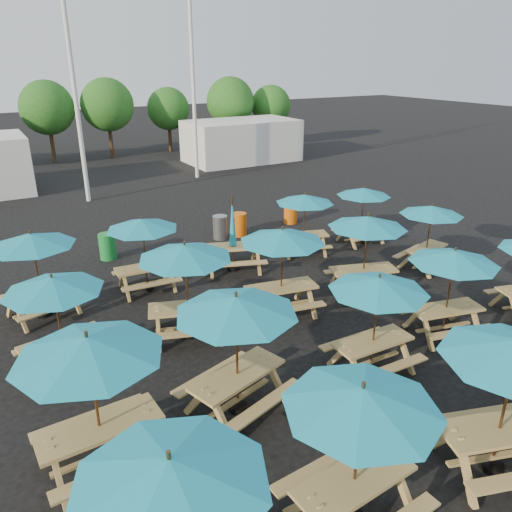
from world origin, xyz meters
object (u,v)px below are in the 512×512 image
picnic_unit_19 (364,195)px  picnic_unit_13 (454,262)px  picnic_unit_3 (32,244)px  picnic_unit_10 (282,241)px  picnic_unit_9 (378,290)px  picnic_unit_18 (431,214)px  picnic_unit_2 (54,290)px  picnic_unit_11 (233,240)px  picnic_unit_15 (305,202)px  picnic_unit_14 (367,227)px  waste_bin_0 (107,246)px  picnic_unit_0 (171,480)px  waste_bin_3 (291,213)px  picnic_unit_6 (185,257)px  picnic_unit_1 (89,354)px  waste_bin_2 (239,224)px  picnic_unit_7 (142,228)px  picnic_unit_4 (362,406)px  picnic_unit_5 (236,312)px  waste_bin_1 (220,227)px

picnic_unit_19 → picnic_unit_13: bearing=-111.4°
picnic_unit_3 → picnic_unit_10: picnic_unit_10 is taller
picnic_unit_9 → picnic_unit_18: (5.41, 3.45, -0.12)m
picnic_unit_2 → picnic_unit_11: picnic_unit_11 is taller
picnic_unit_15 → picnic_unit_14: bearing=-77.0°
waste_bin_0 → picnic_unit_18: bearing=-34.3°
picnic_unit_15 → picnic_unit_19: 2.46m
picnic_unit_0 → waste_bin_3: 15.81m
picnic_unit_6 → picnic_unit_2: bearing=-161.8°
picnic_unit_14 → picnic_unit_15: size_ratio=1.10×
picnic_unit_10 → waste_bin_0: picnic_unit_10 is taller
picnic_unit_6 → picnic_unit_15: 6.45m
picnic_unit_1 → picnic_unit_13: picnic_unit_1 is taller
waste_bin_2 → waste_bin_3: bearing=7.1°
picnic_unit_11 → picnic_unit_13: picnic_unit_11 is taller
picnic_unit_19 → picnic_unit_0: bearing=-137.8°
picnic_unit_0 → picnic_unit_1: 2.87m
picnic_unit_7 → picnic_unit_4: bearing=-86.0°
picnic_unit_7 → picnic_unit_11: 3.02m
picnic_unit_10 → picnic_unit_7: bearing=140.0°
picnic_unit_11 → picnic_unit_19: picnic_unit_11 is taller
picnic_unit_4 → picnic_unit_15: 10.81m
picnic_unit_19 → picnic_unit_4: bearing=-129.5°
picnic_unit_2 → picnic_unit_19: size_ratio=1.15×
picnic_unit_13 → picnic_unit_15: picnic_unit_13 is taller
picnic_unit_18 → picnic_unit_10: bearing=168.8°
picnic_unit_5 → picnic_unit_15: bearing=29.5°
picnic_unit_4 → waste_bin_1: 12.73m
picnic_unit_0 → waste_bin_3: size_ratio=3.00×
picnic_unit_4 → picnic_unit_5: (-0.28, 3.05, 0.07)m
picnic_unit_0 → picnic_unit_19: size_ratio=1.28×
picnic_unit_5 → picnic_unit_18: bearing=3.2°
waste_bin_2 → waste_bin_3: (2.56, 0.32, 0.00)m
picnic_unit_3 → waste_bin_0: (2.52, 3.17, -1.57)m
picnic_unit_13 → waste_bin_0: 10.95m
picnic_unit_5 → waste_bin_3: 11.97m
picnic_unit_9 → picnic_unit_14: 3.83m
picnic_unit_0 → picnic_unit_19: (10.73, 9.06, -0.33)m
picnic_unit_11 → waste_bin_1: 3.08m
picnic_unit_14 → waste_bin_1: picnic_unit_14 is taller
picnic_unit_9 → picnic_unit_6: bearing=132.0°
picnic_unit_4 → waste_bin_3: bearing=56.0°
picnic_unit_5 → waste_bin_2: (4.83, 8.94, -1.70)m
picnic_unit_10 → picnic_unit_13: 4.10m
picnic_unit_7 → waste_bin_2: 5.63m
picnic_unit_4 → picnic_unit_19: picnic_unit_4 is taller
picnic_unit_11 → waste_bin_1: size_ratio=2.78×
picnic_unit_7 → picnic_unit_14: bearing=-28.8°
picnic_unit_19 → picnic_unit_9: bearing=-127.3°
picnic_unit_0 → picnic_unit_13: bearing=30.9°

